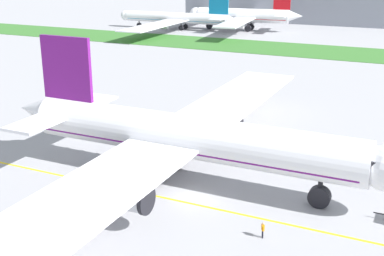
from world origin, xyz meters
The scene contains 10 objects.
ground_plane centered at (0.00, 0.00, 0.00)m, with size 600.00×600.00×0.00m, color #9E9EA3.
apron_taxi_line centered at (0.00, -1.09, 0.00)m, with size 280.00×0.36×0.01m, color yellow.
grass_median_strip centered at (0.00, 101.10, 0.05)m, with size 320.00×24.00×0.10m, color #38722D.
airliner_foreground centered at (-2.98, 4.04, 5.48)m, with size 49.14×77.71×16.14m.
ground_crew_wingwalker_port centered at (-6.51, 3.63, 1.07)m, with size 0.50×0.51×1.75m.
ground_crew_marshaller_front centered at (9.55, -4.57, 0.98)m, with size 0.41×0.51×1.62m.
ground_crew_wingwalker_starboard centered at (-0.38, 12.14, 1.00)m, with size 0.35×0.56×1.65m.
parked_airliner_far_left centered at (-65.60, 127.17, 4.30)m, with size 48.30×78.68×12.67m.
parked_airliner_far_centre centered at (-41.64, 134.80, 5.47)m, with size 42.75×66.63×16.15m.
terminal_building centered at (-34.39, 172.64, 9.00)m, with size 90.01×20.00×18.00m, color gray.
Camera 1 is at (21.23, -45.24, 24.93)m, focal length 46.97 mm.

